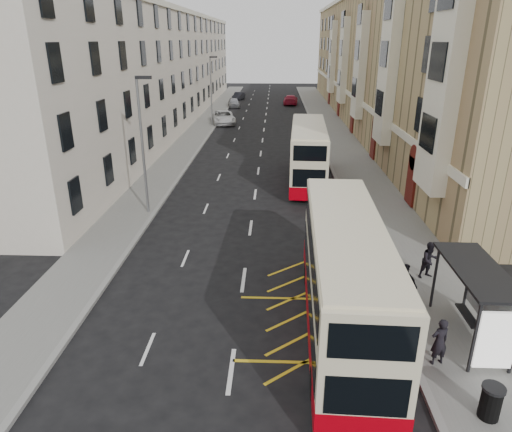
{
  "coord_description": "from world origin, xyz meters",
  "views": [
    {
      "loc": [
        1.3,
        -13.9,
        10.05
      ],
      "look_at": [
        0.42,
        7.19,
        1.82
      ],
      "focal_mm": 32.0,
      "sensor_mm": 36.0,
      "label": 1
    }
  ],
  "objects_px": {
    "double_decker_front": "(344,278)",
    "white_van": "(223,117)",
    "bus_shelter": "(484,293)",
    "street_lamp_near": "(143,139)",
    "litter_bin": "(491,402)",
    "pedestrian_mid": "(430,260)",
    "car_red": "(291,100)",
    "pedestrian_far": "(405,284)",
    "double_decker_rear": "(308,153)",
    "car_silver": "(234,103)",
    "car_dark": "(239,96)",
    "street_lamp_far": "(211,87)",
    "pedestrian_near": "(439,342)"
  },
  "relations": [
    {
      "from": "pedestrian_mid",
      "to": "car_red",
      "type": "distance_m",
      "value": 58.05
    },
    {
      "from": "litter_bin",
      "to": "pedestrian_near",
      "type": "xyz_separation_m",
      "value": [
        -0.71,
        2.26,
        0.29
      ]
    },
    {
      "from": "car_silver",
      "to": "car_dark",
      "type": "xyz_separation_m",
      "value": [
        0.04,
        9.31,
        -0.06
      ]
    },
    {
      "from": "pedestrian_far",
      "to": "white_van",
      "type": "xyz_separation_m",
      "value": [
        -11.71,
        41.67,
        -0.21
      ]
    },
    {
      "from": "car_silver",
      "to": "car_red",
      "type": "distance_m",
      "value": 9.6
    },
    {
      "from": "double_decker_rear",
      "to": "car_silver",
      "type": "bearing_deg",
      "value": 105.67
    },
    {
      "from": "street_lamp_far",
      "to": "car_silver",
      "type": "height_order",
      "value": "street_lamp_far"
    },
    {
      "from": "pedestrian_near",
      "to": "street_lamp_far",
      "type": "bearing_deg",
      "value": -89.91
    },
    {
      "from": "litter_bin",
      "to": "car_silver",
      "type": "relative_size",
      "value": 0.25
    },
    {
      "from": "double_decker_rear",
      "to": "street_lamp_far",
      "type": "bearing_deg",
      "value": 116.78
    },
    {
      "from": "pedestrian_mid",
      "to": "pedestrian_far",
      "type": "distance_m",
      "value": 2.77
    },
    {
      "from": "bus_shelter",
      "to": "double_decker_rear",
      "type": "distance_m",
      "value": 20.05
    },
    {
      "from": "street_lamp_far",
      "to": "pedestrian_near",
      "type": "height_order",
      "value": "street_lamp_far"
    },
    {
      "from": "pedestrian_far",
      "to": "double_decker_front",
      "type": "bearing_deg",
      "value": 71.61
    },
    {
      "from": "car_dark",
      "to": "car_red",
      "type": "distance_m",
      "value": 10.69
    },
    {
      "from": "street_lamp_far",
      "to": "litter_bin",
      "type": "distance_m",
      "value": 47.95
    },
    {
      "from": "street_lamp_near",
      "to": "car_silver",
      "type": "height_order",
      "value": "street_lamp_near"
    },
    {
      "from": "street_lamp_far",
      "to": "car_dark",
      "type": "xyz_separation_m",
      "value": [
        1.19,
        26.07,
        -3.98
      ]
    },
    {
      "from": "street_lamp_far",
      "to": "car_silver",
      "type": "distance_m",
      "value": 17.25
    },
    {
      "from": "car_dark",
      "to": "car_silver",
      "type": "bearing_deg",
      "value": -78.4
    },
    {
      "from": "pedestrian_far",
      "to": "pedestrian_mid",
      "type": "bearing_deg",
      "value": -88.03
    },
    {
      "from": "double_decker_rear",
      "to": "pedestrian_far",
      "type": "height_order",
      "value": "double_decker_rear"
    },
    {
      "from": "double_decker_rear",
      "to": "car_dark",
      "type": "relative_size",
      "value": 2.73
    },
    {
      "from": "street_lamp_near",
      "to": "pedestrian_near",
      "type": "distance_m",
      "value": 19.12
    },
    {
      "from": "bus_shelter",
      "to": "street_lamp_far",
      "type": "xyz_separation_m",
      "value": [
        -14.69,
        42.39,
        2.5
      ]
    },
    {
      "from": "bus_shelter",
      "to": "pedestrian_mid",
      "type": "xyz_separation_m",
      "value": [
        -0.17,
        4.71,
        -1.15
      ]
    },
    {
      "from": "bus_shelter",
      "to": "litter_bin",
      "type": "distance_m",
      "value": 3.8
    },
    {
      "from": "bus_shelter",
      "to": "pedestrian_near",
      "type": "distance_m",
      "value": 2.32
    },
    {
      "from": "pedestrian_near",
      "to": "pedestrian_far",
      "type": "relative_size",
      "value": 0.96
    },
    {
      "from": "double_decker_front",
      "to": "pedestrian_mid",
      "type": "xyz_separation_m",
      "value": [
        4.35,
        3.95,
        -1.19
      ]
    },
    {
      "from": "street_lamp_far",
      "to": "pedestrian_far",
      "type": "bearing_deg",
      "value": -72.13
    },
    {
      "from": "bus_shelter",
      "to": "car_dark",
      "type": "bearing_deg",
      "value": 101.16
    },
    {
      "from": "car_silver",
      "to": "car_dark",
      "type": "distance_m",
      "value": 9.31
    },
    {
      "from": "street_lamp_near",
      "to": "car_red",
      "type": "distance_m",
      "value": 51.35
    },
    {
      "from": "street_lamp_near",
      "to": "white_van",
      "type": "distance_m",
      "value": 32.02
    },
    {
      "from": "bus_shelter",
      "to": "street_lamp_near",
      "type": "distance_m",
      "value": 19.38
    },
    {
      "from": "litter_bin",
      "to": "pedestrian_far",
      "type": "distance_m",
      "value": 5.94
    },
    {
      "from": "car_silver",
      "to": "double_decker_front",
      "type": "bearing_deg",
      "value": -90.01
    },
    {
      "from": "street_lamp_near",
      "to": "pedestrian_near",
      "type": "xyz_separation_m",
      "value": [
        13.03,
        -13.51,
        -3.65
      ]
    },
    {
      "from": "street_lamp_far",
      "to": "pedestrian_far",
      "type": "relative_size",
      "value": 4.62
    },
    {
      "from": "double_decker_front",
      "to": "pedestrian_far",
      "type": "relative_size",
      "value": 6.25
    },
    {
      "from": "pedestrian_near",
      "to": "car_dark",
      "type": "height_order",
      "value": "pedestrian_near"
    },
    {
      "from": "bus_shelter",
      "to": "pedestrian_mid",
      "type": "distance_m",
      "value": 4.85
    },
    {
      "from": "pedestrian_mid",
      "to": "car_red",
      "type": "relative_size",
      "value": 0.32
    },
    {
      "from": "double_decker_rear",
      "to": "car_dark",
      "type": "bearing_deg",
      "value": 103.27
    },
    {
      "from": "bus_shelter",
      "to": "street_lamp_far",
      "type": "relative_size",
      "value": 0.53
    },
    {
      "from": "double_decker_rear",
      "to": "pedestrian_mid",
      "type": "xyz_separation_m",
      "value": [
        4.42,
        -14.81,
        -1.18
      ]
    },
    {
      "from": "street_lamp_near",
      "to": "street_lamp_far",
      "type": "relative_size",
      "value": 1.0
    },
    {
      "from": "double_decker_front",
      "to": "white_van",
      "type": "bearing_deg",
      "value": 103.63
    },
    {
      "from": "white_van",
      "to": "car_silver",
      "type": "bearing_deg",
      "value": 78.42
    }
  ]
}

